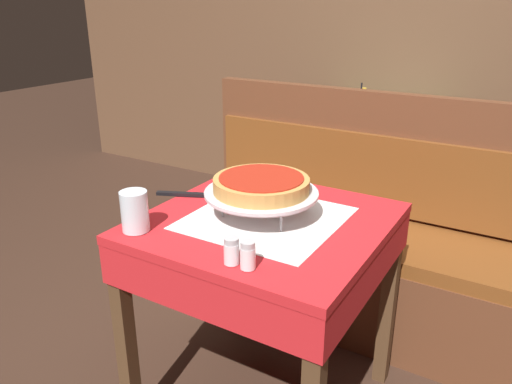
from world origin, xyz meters
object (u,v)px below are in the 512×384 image
Objects in this scene: dining_table_rear at (371,135)px; pizza_pan_stand at (261,194)px; deep_dish_pizza at (261,184)px; pizza_server at (199,195)px; salt_shaker at (232,251)px; pepper_shaker at (248,255)px; water_glass_near at (135,211)px; condiment_caddy at (360,105)px; booth_bench at (348,252)px; dining_table_front at (266,247)px.

pizza_pan_stand is (0.16, -1.56, 0.18)m from dining_table_rear.
pizza_pan_stand is 0.03m from deep_dish_pizza.
pizza_server is 3.83× the size of salt_shaker.
dining_table_rear is at bearing 98.94° from pepper_shaker.
water_glass_near is 0.67× the size of condiment_caddy.
pizza_pan_stand is at bearing -8.75° from pizza_server.
pepper_shaker is at bearing -78.28° from condiment_caddy.
booth_bench reaches higher than pizza_pan_stand.
pizza_server is at bearing 136.79° from salt_shaker.
salt_shaker is (0.24, -1.86, 0.14)m from dining_table_rear.
dining_table_front is 1.57m from dining_table_rear.
dining_table_rear is 1.88m from salt_shaker.
dining_table_rear is 1.53m from pizza_server.
deep_dish_pizza is (-0.06, -0.70, 0.54)m from booth_bench.
pepper_shaker reaches higher than dining_table_front.
dining_table_front is at bearing -93.30° from booth_bench.
water_glass_near is 1.67× the size of salt_shaker.
dining_table_front is 2.60× the size of pizza_server.
condiment_caddy is (0.01, 1.62, 0.05)m from pizza_server.
deep_dish_pizza is 4.08× the size of salt_shaker.
dining_table_rear is at bearing -39.90° from condiment_caddy.
booth_bench is 20.44× the size of pepper_shaker.
dining_table_rear is at bearing 96.35° from dining_table_front.
salt_shaker is at bearing -43.21° from pizza_server.
pizza_pan_stand is 1.19× the size of deep_dish_pizza.
salt_shaker reaches higher than pizza_server.
salt_shaker reaches higher than dining_table_front.
water_glass_near is at bearing -134.53° from deep_dish_pizza.
water_glass_near is at bearing 176.60° from salt_shaker.
pizza_pan_stand is at bearing -84.29° from dining_table_rear.
pizza_pan_stand is at bearing 106.10° from salt_shaker.
water_glass_near is 0.41m from pepper_shaker.
dining_table_rear is 10.43× the size of salt_shaker.
water_glass_near is at bearing 177.02° from pepper_shaker.
pizza_server is (-0.28, 0.04, -0.07)m from pizza_pan_stand.
pizza_pan_stand is at bearing -94.72° from booth_bench.
dining_table_rear is at bearing 95.71° from deep_dish_pizza.
booth_bench is 1.12m from condiment_caddy.
dining_table_rear is at bearing 97.42° from salt_shaker.
pizza_pan_stand is 0.29m from pizza_server.
booth_bench reaches higher than salt_shaker.
pizza_server is at bearing 90.76° from water_glass_near.
salt_shaker is at bearing -79.70° from condiment_caddy.
pepper_shaker is at bearing -65.44° from pizza_pan_stand.
pizza_server is (-0.34, -0.66, 0.44)m from booth_bench.
pizza_server is at bearing 172.24° from dining_table_front.
condiment_caddy is (-0.36, 1.96, 0.02)m from salt_shaker.
water_glass_near reaches higher than pepper_shaker.
dining_table_front is 0.44m from water_glass_near.
booth_bench is at bearing 85.28° from deep_dish_pizza.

